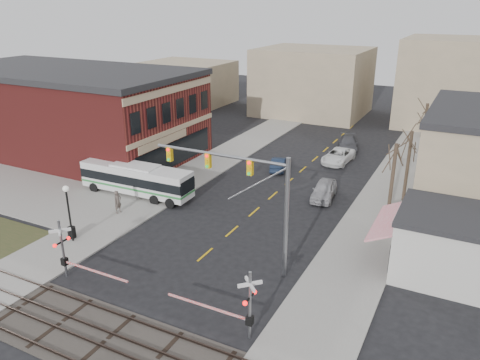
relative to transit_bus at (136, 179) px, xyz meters
name	(u,v)px	position (x,y,z in m)	size (l,w,h in m)	color
ground	(190,268)	(11.09, -8.47, -1.60)	(160.00, 160.00, 0.00)	black
sidewalk_west	(215,161)	(1.59, 11.53, -1.54)	(5.00, 60.00, 0.12)	gray
sidewalk_east	(392,191)	(20.59, 11.53, -1.54)	(5.00, 60.00, 0.12)	gray
plaza_west	(23,187)	(-10.91, -3.47, -1.54)	(20.00, 10.00, 0.11)	gray
ballast_strip	(106,340)	(11.09, -16.47, -1.57)	(160.00, 5.00, 0.06)	#332D28
rail_tracks	(106,339)	(11.09, -16.47, -1.48)	(160.00, 3.91, 0.14)	#2D231E
brick_building	(66,110)	(-15.89, 7.53, 3.21)	(30.40, 15.40, 9.60)	maroon
awning_shop	(464,247)	(27.06, -1.47, 0.56)	(9.74, 6.20, 4.30)	beige
tree_east_a	(391,187)	(21.59, 3.53, 1.90)	(0.28, 0.28, 6.75)	#382B21
tree_east_b	(407,167)	(21.89, 9.53, 1.67)	(0.28, 0.28, 6.30)	#382B21
tree_east_c	(423,139)	(22.09, 17.53, 2.12)	(0.28, 0.28, 7.20)	#382B21
transit_bus	(136,179)	(0.00, 0.00, 0.00)	(10.92, 2.67, 2.80)	silver
traffic_signal_mast	(248,186)	(14.36, -6.41, 4.12)	(9.53, 0.30, 8.00)	gray
rr_crossing_west	(68,251)	(5.00, -12.90, 0.37)	(5.60, 1.36, 4.00)	gray
rr_crossing_east	(242,304)	(17.22, -12.83, 0.37)	(5.60, 1.36, 4.00)	gray
street_lamp	(68,202)	(1.47, -9.30, 1.62)	(0.44, 0.44, 4.33)	black
trash_bin	(72,232)	(1.06, -8.96, -1.06)	(0.60, 0.60, 0.84)	black
car_a	(324,190)	(15.40, 7.05, -0.81)	(1.87, 4.64, 1.58)	#9E9DA2
car_b	(279,164)	(8.83, 12.25, -0.94)	(1.40, 4.02, 1.32)	#162237
car_c	(338,156)	(13.74, 17.45, -0.85)	(2.47, 5.36, 1.49)	white
car_d	(348,144)	(13.42, 22.65, -0.83)	(2.14, 5.26, 1.53)	#434348
pedestrian_near	(118,202)	(1.20, -3.95, -0.50)	(0.71, 0.47, 1.95)	#574C45
pedestrian_far	(142,185)	(0.45, 0.19, -0.58)	(0.87, 0.68, 1.80)	#36405F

